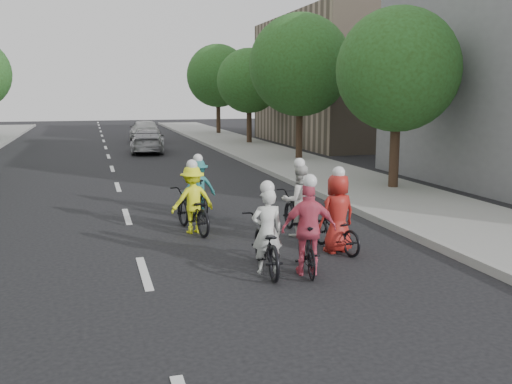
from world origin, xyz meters
name	(u,v)px	position (x,y,z in m)	size (l,w,h in m)	color
ground	(144,273)	(0.00, 0.00, 0.00)	(120.00, 120.00, 0.00)	black
sidewalk_right	(330,176)	(8.00, 10.00, 0.07)	(4.00, 80.00, 0.15)	gray
curb_right	(282,177)	(6.05, 10.00, 0.09)	(0.18, 80.00, 0.18)	#999993
bldg_se	(359,81)	(16.00, 24.00, 4.00)	(10.00, 14.00, 8.00)	gray
tree_r_0	(398,70)	(8.80, 6.60, 3.96)	(4.00, 4.00, 5.97)	black
tree_r_1	(300,65)	(8.80, 15.60, 4.52)	(4.80, 4.80, 6.93)	black
tree_r_2	(249,81)	(8.80, 24.60, 3.96)	(4.00, 4.00, 5.97)	black
tree_r_3	(218,76)	(8.80, 33.60, 4.52)	(4.80, 4.80, 6.93)	black
cyclist_0	(336,222)	(3.95, 0.37, 0.62)	(0.89, 1.72, 1.79)	black
cyclist_1	(298,208)	(3.66, 1.85, 0.64)	(0.82, 1.96, 1.80)	black
cyclist_2	(308,237)	(2.86, -0.84, 0.68)	(1.05, 1.58, 1.84)	black
cyclist_3	(198,191)	(1.89, 4.81, 0.63)	(1.03, 1.68, 1.64)	black
cyclist_4	(266,241)	(2.16, -0.52, 0.57)	(0.84, 2.00, 1.71)	black
cyclist_5	(192,206)	(1.39, 2.84, 0.63)	(1.12, 2.04, 1.73)	black
follow_car_lead	(148,141)	(2.16, 21.42, 0.64)	(1.79, 4.39, 1.27)	#A2A3A7
follow_car_trail	(145,130)	(2.64, 28.41, 0.76)	(1.80, 4.48, 1.52)	silver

